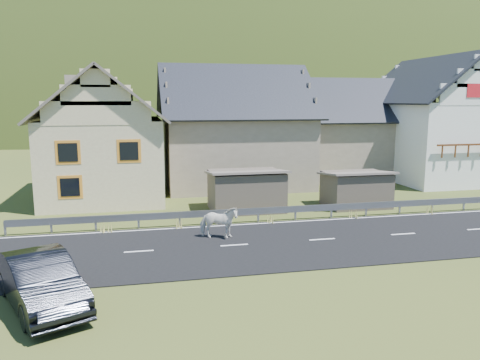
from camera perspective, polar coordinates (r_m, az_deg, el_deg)
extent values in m
plane|color=#303C19|center=(21.34, 9.97, -7.25)|extent=(160.00, 160.00, 0.00)
cube|color=black|center=(21.33, 9.97, -7.20)|extent=(60.00, 7.00, 0.04)
cube|color=silver|center=(21.32, 9.97, -7.13)|extent=(60.00, 6.60, 0.01)
cube|color=#93969B|center=(24.51, 6.79, -3.54)|extent=(28.00, 0.08, 0.34)
cube|color=#93969B|center=(24.12, -26.72, -5.31)|extent=(0.10, 0.06, 0.70)
cube|color=#93969B|center=(23.69, -22.02, -5.24)|extent=(0.10, 0.06, 0.70)
cube|color=#93969B|center=(23.42, -17.18, -5.12)|extent=(0.10, 0.06, 0.70)
cube|color=#93969B|center=(23.32, -12.27, -4.97)|extent=(0.10, 0.06, 0.70)
cube|color=#93969B|center=(23.38, -7.35, -4.78)|extent=(0.10, 0.06, 0.70)
cube|color=#93969B|center=(23.62, -2.49, -4.56)|extent=(0.10, 0.06, 0.70)
cube|color=#93969B|center=(24.03, 2.23, -4.32)|extent=(0.10, 0.06, 0.70)
cube|color=#93969B|center=(24.59, 6.76, -4.05)|extent=(0.10, 0.06, 0.70)
cube|color=#93969B|center=(25.29, 11.06, -3.78)|extent=(0.10, 0.06, 0.70)
cube|color=#93969B|center=(26.13, 15.11, -3.50)|extent=(0.10, 0.06, 0.70)
cube|color=#93969B|center=(27.09, 18.88, -3.23)|extent=(0.10, 0.06, 0.70)
cube|color=#93969B|center=(28.16, 22.38, -2.96)|extent=(0.10, 0.06, 0.70)
cube|color=#93969B|center=(29.33, 25.61, -2.70)|extent=(0.10, 0.06, 0.70)
cube|color=brown|center=(26.52, 0.74, -1.31)|extent=(4.30, 3.30, 2.40)
cube|color=brown|center=(28.23, 13.95, -1.13)|extent=(3.80, 2.90, 2.20)
cube|color=beige|center=(31.17, -16.10, 2.57)|extent=(7.00, 9.00, 5.00)
cube|color=orange|center=(26.79, -20.24, 3.18)|extent=(1.30, 0.12, 1.30)
cube|color=orange|center=(26.53, -13.37, 3.45)|extent=(1.30, 0.12, 1.30)
cube|color=orange|center=(27.05, -20.00, -0.82)|extent=(1.30, 0.12, 1.30)
cube|color=gray|center=(32.65, -19.81, 9.83)|extent=(0.70, 0.70, 2.40)
cube|color=gray|center=(34.75, -0.77, 3.64)|extent=(10.00, 9.00, 5.00)
cube|color=gray|center=(39.80, 12.94, 3.88)|extent=(9.00, 8.00, 4.60)
cube|color=white|center=(40.14, 22.62, 4.43)|extent=(8.00, 10.00, 6.00)
ellipsoid|color=#1F3513|center=(201.00, -8.37, 2.11)|extent=(440.00, 280.00, 260.00)
imported|color=white|center=(21.03, -2.62, -5.17)|extent=(1.22, 1.88, 1.47)
imported|color=black|center=(15.58, -23.14, -11.25)|extent=(3.57, 5.14, 1.61)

